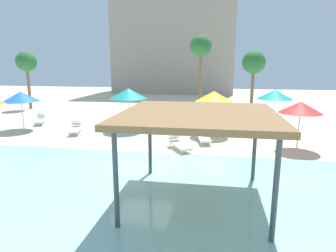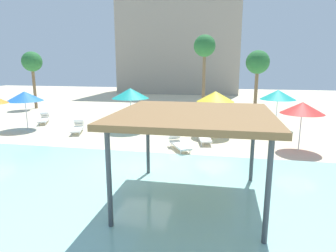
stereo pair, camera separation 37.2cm
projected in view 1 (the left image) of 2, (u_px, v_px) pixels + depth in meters
The scene contains 17 objects.
ground_plane at pixel (144, 163), 12.97m from camera, with size 80.00×80.00×0.00m, color beige.
lagoon_water at pixel (97, 226), 7.90m from camera, with size 44.00×13.50×0.04m, color #99D1C6.
shade_pavilion at pixel (198, 117), 8.89m from camera, with size 4.69×4.69×2.91m.
beach_umbrella_yellow_0 at pixel (214, 96), 17.60m from camera, with size 2.28×2.28×2.72m.
beach_umbrella_red_3 at pixel (301, 107), 14.62m from camera, with size 2.12×2.12×2.49m.
beach_umbrella_teal_4 at pixel (128, 93), 18.93m from camera, with size 2.42×2.42×2.78m.
beach_umbrella_teal_5 at pixel (275, 94), 19.53m from camera, with size 2.34×2.34×2.64m.
beach_umbrella_blue_7 at pixel (21, 97), 19.00m from camera, with size 2.36×2.36×2.56m.
lounge_chair_0 at pixel (75, 128), 18.50m from camera, with size 1.18×1.99×0.74m.
lounge_chair_1 at pixel (179, 143), 15.00m from camera, with size 1.46×1.94×0.74m.
lounge_chair_2 at pixel (40, 119), 21.37m from camera, with size 1.35×1.97×0.74m.
lounge_chair_3 at pixel (247, 127), 18.85m from camera, with size 1.51×1.93×0.74m.
lounge_chair_4 at pixel (203, 136), 16.48m from camera, with size 0.94×1.97×0.74m.
palm_tree_0 at pixel (26, 63), 27.56m from camera, with size 1.90×1.90×5.48m.
palm_tree_1 at pixel (254, 63), 23.78m from camera, with size 1.90×1.90×5.41m.
palm_tree_2 at pixel (201, 48), 25.37m from camera, with size 1.90×1.90×6.81m.
hotel_block_0 at pixel (176, 20), 44.53m from camera, with size 17.56×11.09×21.81m, color #9E9384.
Camera 1 is at (3.09, -11.98, 4.36)m, focal length 31.07 mm.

